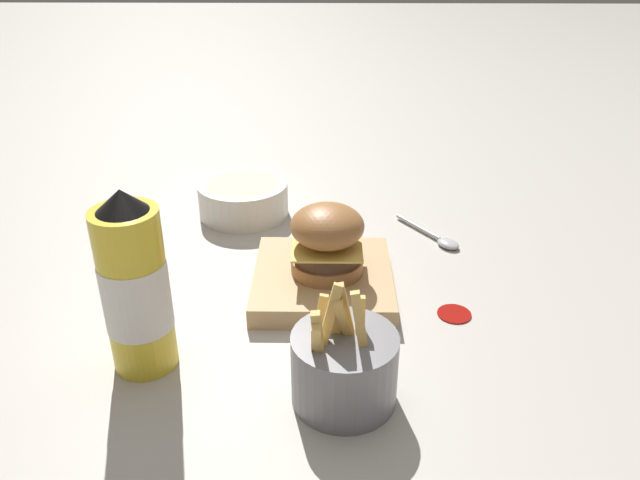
# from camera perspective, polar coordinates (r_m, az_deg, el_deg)

# --- Properties ---
(ground_plane) EXTENTS (6.00, 6.00, 0.00)m
(ground_plane) POSITION_cam_1_polar(r_m,az_deg,el_deg) (0.95, 0.38, -2.91)
(ground_plane) COLOR #B7B2A8
(serving_board) EXTENTS (0.20, 0.20, 0.03)m
(serving_board) POSITION_cam_1_polar(r_m,az_deg,el_deg) (0.90, 0.00, -3.65)
(serving_board) COLOR tan
(serving_board) RESTS_ON ground_plane
(burger) EXTENTS (0.10, 0.10, 0.10)m
(burger) POSITION_cam_1_polar(r_m,az_deg,el_deg) (0.87, 0.62, 0.06)
(burger) COLOR #9E6638
(burger) RESTS_ON serving_board
(ketchup_bottle) EXTENTS (0.08, 0.08, 0.23)m
(ketchup_bottle) POSITION_cam_1_polar(r_m,az_deg,el_deg) (0.74, -16.85, -4.25)
(ketchup_bottle) COLOR yellow
(ketchup_bottle) RESTS_ON ground_plane
(fries_basket) EXTENTS (0.12, 0.12, 0.15)m
(fries_basket) POSITION_cam_1_polar(r_m,az_deg,el_deg) (0.69, 1.84, -11.46)
(fries_basket) COLOR slate
(fries_basket) RESTS_ON ground_plane
(side_bowl) EXTENTS (0.16, 0.16, 0.06)m
(side_bowl) POSITION_cam_1_polar(r_m,az_deg,el_deg) (1.12, -7.24, 3.83)
(side_bowl) COLOR silver
(side_bowl) RESTS_ON ground_plane
(spoon) EXTENTS (0.13, 0.10, 0.01)m
(spoon) POSITION_cam_1_polar(r_m,az_deg,el_deg) (1.04, 10.62, 0.12)
(spoon) COLOR #B2B2B7
(spoon) RESTS_ON ground_plane
(ketchup_puddle) EXTENTS (0.05, 0.05, 0.00)m
(ketchup_puddle) POSITION_cam_1_polar(r_m,az_deg,el_deg) (0.87, 11.90, -6.58)
(ketchup_puddle) COLOR #9E140F
(ketchup_puddle) RESTS_ON ground_plane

